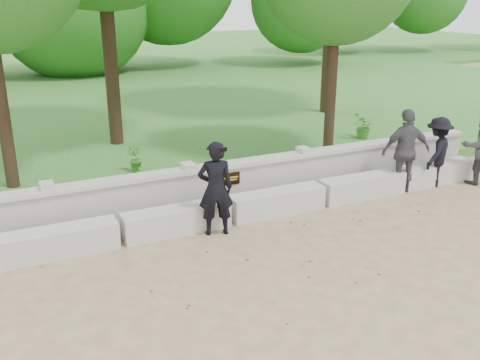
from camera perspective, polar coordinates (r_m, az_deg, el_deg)
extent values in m
plane|color=tan|center=(8.31, 4.31, -9.29)|extent=(80.00, 80.00, 0.00)
cube|color=#245B20|center=(20.99, -15.08, 8.12)|extent=(40.00, 22.00, 0.25)
cube|color=#B8B6AE|center=(9.04, -18.88, -6.28)|extent=(1.90, 0.45, 0.45)
cube|color=#B8B6AE|center=(9.41, -6.76, -4.29)|extent=(1.90, 0.45, 0.45)
cube|color=#B8B6AE|center=(10.16, 3.96, -2.36)|extent=(1.90, 0.45, 0.45)
cube|color=#B8B6AE|center=(11.23, 12.91, -0.68)|extent=(1.90, 0.45, 0.45)
cube|color=#B8B6AE|center=(12.52, 20.15, 0.69)|extent=(1.90, 0.45, 0.45)
cube|color=#ADABA3|center=(10.27, -2.80, -0.99)|extent=(12.50, 0.25, 0.82)
cube|color=#B8B6AE|center=(10.12, -2.84, 1.40)|extent=(12.50, 0.35, 0.08)
cube|color=black|center=(10.19, -0.96, 0.12)|extent=(0.36, 0.02, 0.24)
imported|color=black|center=(9.08, -2.63, -0.93)|extent=(0.69, 0.53, 1.67)
cube|color=black|center=(8.54, -1.84, 3.27)|extent=(0.14, 0.05, 0.07)
imported|color=#37383B|center=(12.69, 24.25, 3.26)|extent=(0.99, 0.89, 1.66)
imported|color=black|center=(12.21, 20.31, 2.83)|extent=(1.13, 0.96, 1.51)
imported|color=#444449|center=(11.57, 17.27, 2.96)|extent=(1.11, 0.68, 1.77)
cylinder|color=#382619|center=(11.38, -24.25, 8.41)|extent=(0.26, 0.26, 3.79)
cylinder|color=#382619|center=(13.99, -13.78, 14.01)|extent=(0.35, 0.35, 5.11)
cylinder|color=#382619|center=(12.86, 9.76, 10.58)|extent=(0.25, 0.25, 3.65)
cylinder|color=#382619|center=(17.74, 9.63, 16.52)|extent=(0.40, 0.40, 5.86)
imported|color=#357728|center=(10.63, -10.31, -0.02)|extent=(0.33, 0.31, 0.52)
imported|color=#357728|center=(11.92, -11.19, 2.29)|extent=(0.41, 0.43, 0.61)
imported|color=#357728|center=(14.79, 13.02, 5.58)|extent=(0.78, 0.75, 0.66)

